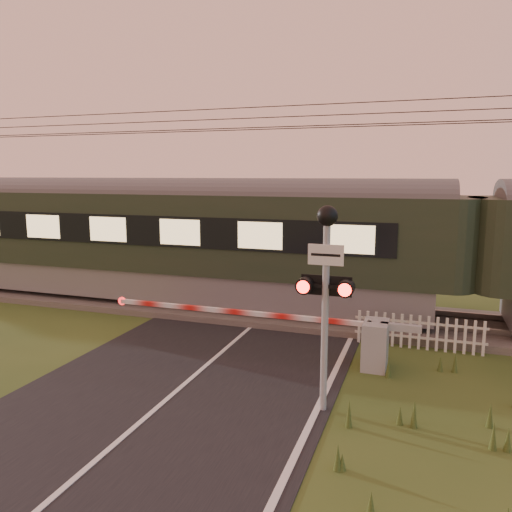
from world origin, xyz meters
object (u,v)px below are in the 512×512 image
at_px(picket_fence, 419,332).
at_px(train, 474,252).
at_px(boom_gate, 356,340).
at_px(crossing_signal, 326,272).

bearing_deg(picket_fence, train, 56.64).
bearing_deg(boom_gate, train, 53.34).
height_order(boom_gate, crossing_signal, crossing_signal).
height_order(train, boom_gate, train).
bearing_deg(train, picket_fence, -123.36).
relative_size(train, picket_fence, 13.11).
relative_size(crossing_signal, picket_fence, 1.20).
distance_m(crossing_signal, picket_fence, 4.69).
height_order(train, crossing_signal, train).
relative_size(boom_gate, crossing_signal, 2.03).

